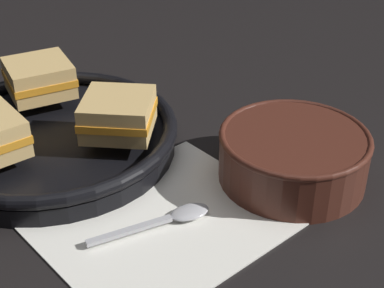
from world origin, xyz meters
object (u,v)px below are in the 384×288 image
spoon (174,217)px  sandwich_near_left (118,114)px  soup_bowl (293,154)px  skillet (51,137)px  sandwich_near_right (39,78)px

spoon → sandwich_near_left: sandwich_near_left is taller
soup_bowl → sandwich_near_left: (-0.13, 0.17, 0.03)m
spoon → sandwich_near_left: bearing=92.5°
spoon → sandwich_near_left: 0.16m
soup_bowl → sandwich_near_left: 0.22m
spoon → soup_bowl: bearing=4.6°
skillet → sandwich_near_left: (0.06, -0.07, 0.04)m
sandwich_near_left → spoon: bearing=-101.3°
skillet → sandwich_near_right: size_ratio=4.47×
skillet → spoon: bearing=-82.3°
soup_bowl → skillet: 0.31m
skillet → sandwich_near_left: sandwich_near_left is taller
sandwich_near_left → sandwich_near_right: (-0.03, 0.16, 0.00)m
sandwich_near_right → skillet: bearing=-111.7°
spoon → skillet: (-0.03, 0.22, 0.01)m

